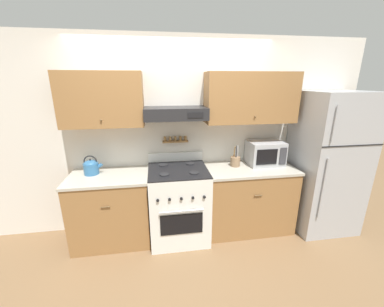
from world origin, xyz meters
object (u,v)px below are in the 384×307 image
stove_range (179,203)px  utensil_crock (235,161)px  tea_kettle (91,167)px  microwave (265,153)px  refrigerator (326,163)px

stove_range → utensil_crock: bearing=9.8°
stove_range → tea_kettle: 1.18m
tea_kettle → microwave: size_ratio=0.52×
stove_range → tea_kettle: (-1.05, 0.14, 0.52)m
microwave → utensil_crock: (-0.42, -0.02, -0.09)m
tea_kettle → microwave: microwave is taller
refrigerator → utensil_crock: size_ratio=6.68×
microwave → utensil_crock: 0.43m
refrigerator → tea_kettle: size_ratio=7.89×
stove_range → utensil_crock: size_ratio=3.81×
tea_kettle → utensil_crock: (1.84, 0.00, -0.03)m
microwave → utensil_crock: size_ratio=1.64×
stove_range → refrigerator: (2.01, -0.03, 0.46)m
tea_kettle → microwave: 2.26m
tea_kettle → refrigerator: bearing=-3.1°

